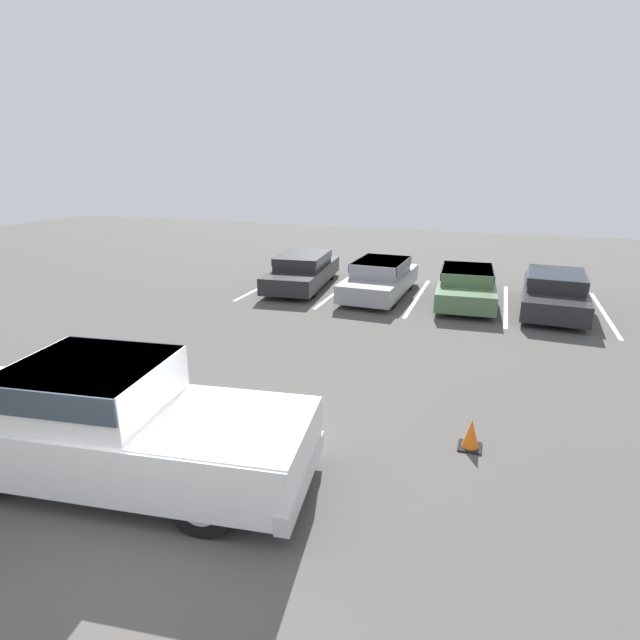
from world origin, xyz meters
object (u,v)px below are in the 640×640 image
Objects in this scene: parked_sedan_b at (380,277)px; parked_sedan_d at (554,290)px; pickup_truck at (115,423)px; parked_sedan_a at (303,269)px; parked_sedan_c at (466,284)px; traffic_cone at (471,435)px.

parked_sedan_b reaches higher than parked_sedan_d.
pickup_truck reaches higher than parked_sedan_b.
parked_sedan_a is (-1.80, 11.96, -0.24)m from pickup_truck.
parked_sedan_c is at bearing 93.11° from parked_sedan_b.
pickup_truck is 1.34× the size of parked_sedan_c.
parked_sedan_a is 11.53m from traffic_cone.
parked_sedan_c is at bearing 81.83° from parked_sedan_a.
parked_sedan_c is 9.18m from traffic_cone.
traffic_cone is at bearing 19.96° from pickup_truck.
pickup_truck reaches higher than traffic_cone.
pickup_truck reaches higher than parked_sedan_d.
parked_sedan_a is 1.11× the size of parked_sedan_c.
pickup_truck is 11.70m from parked_sedan_b.
parked_sedan_c is at bearing -87.82° from parked_sedan_d.
parked_sedan_b is 9.79m from traffic_cone.
traffic_cone is at bearing 1.08° from parked_sedan_c.
parked_sedan_d is (2.66, -0.05, 0.02)m from parked_sedan_c.
pickup_truck is 5.52m from traffic_cone.
parked_sedan_d is (8.57, -0.31, -0.01)m from parked_sedan_a.
parked_sedan_c is at bearing 62.87° from pickup_truck.
parked_sedan_d is at bearing 92.06° from parked_sedan_b.
traffic_cone is (6.65, -9.41, -0.42)m from parked_sedan_a.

